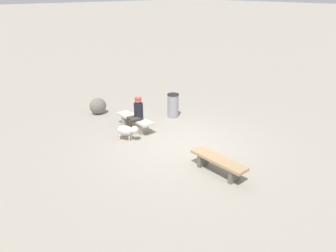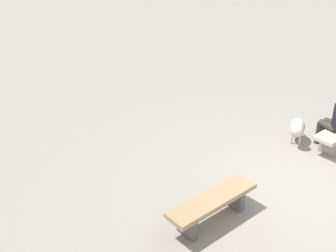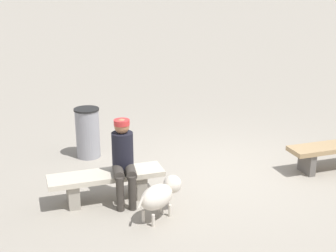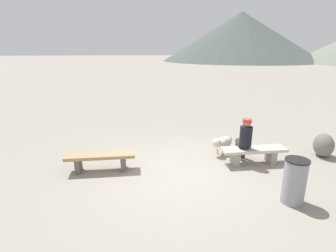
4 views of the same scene
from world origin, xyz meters
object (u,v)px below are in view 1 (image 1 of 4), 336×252
at_px(dog, 127,130).
at_px(boulder, 98,106).
at_px(bench_right, 135,121).
at_px(trash_bin, 173,105).
at_px(bench_left, 218,162).
at_px(seated_person, 136,112).

height_order(dog, boulder, boulder).
distance_m(bench_right, dog, 0.93).
bearing_deg(trash_bin, bench_left, 154.77).
bearing_deg(boulder, bench_right, -173.44).
relative_size(bench_left, boulder, 2.56).
height_order(bench_right, seated_person, seated_person).
bearing_deg(trash_bin, boulder, 43.65).
bearing_deg(dog, bench_left, -21.15).
height_order(seated_person, boulder, seated_person).
distance_m(bench_left, bench_right, 3.88).
bearing_deg(bench_right, seated_person, 160.42).
height_order(bench_right, boulder, boulder).
relative_size(seated_person, trash_bin, 1.35).
height_order(trash_bin, boulder, trash_bin).
xyz_separation_m(bench_right, dog, (-0.60, 0.72, 0.04)).
bearing_deg(seated_person, trash_bin, -75.42).
bearing_deg(dog, bench_right, 97.09).
relative_size(dog, trash_bin, 0.81).
distance_m(bench_left, seated_person, 3.66).
xyz_separation_m(bench_left, trash_bin, (3.88, -1.83, 0.13)).
height_order(seated_person, dog, seated_person).
xyz_separation_m(bench_right, boulder, (2.13, 0.25, 0.02)).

